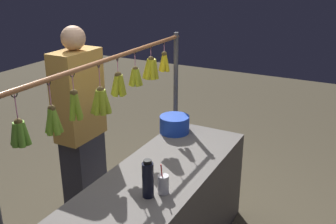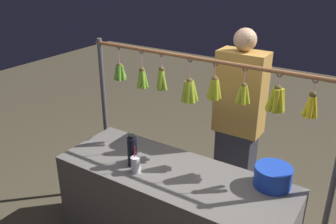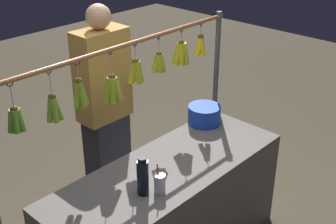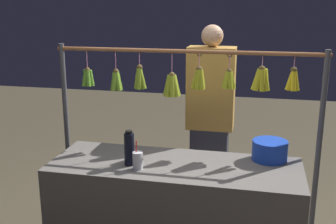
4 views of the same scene
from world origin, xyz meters
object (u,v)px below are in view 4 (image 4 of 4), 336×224
Objects in this scene: blue_bucket at (270,150)px; vendor_person at (210,124)px; drink_cup at (138,161)px; water_bottle at (129,149)px.

blue_bucket is 0.15× the size of vendor_person.
blue_bucket is 0.82m from vendor_person.
drink_cup is (0.93, 0.39, -0.01)m from blue_bucket.
vendor_person reaches higher than drink_cup.
drink_cup is 1.09m from vendor_person.
water_bottle is at bearing 63.07° from vendor_person.
blue_bucket is at bearing -157.20° from drink_cup.
drink_cup is (-0.08, 0.07, -0.06)m from water_bottle.
drink_cup is at bearing 68.56° from vendor_person.
water_bottle reaches higher than blue_bucket.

